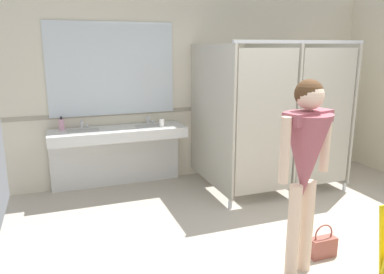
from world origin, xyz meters
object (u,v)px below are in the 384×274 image
person_standing (306,154)px  paper_cup (162,123)px  handbag (323,246)px  soap_dispenser (62,124)px

person_standing → paper_cup: (-0.55, 2.48, -0.16)m
handbag → soap_dispenser: (-2.25, 2.60, 0.86)m
soap_dispenser → paper_cup: 1.34m
paper_cup → soap_dispenser: bearing=168.8°
handbag → paper_cup: (-0.94, 2.34, 0.83)m
soap_dispenser → handbag: bearing=-49.0°
handbag → paper_cup: bearing=111.8°
person_standing → soap_dispenser: bearing=124.4°
soap_dispenser → paper_cup: size_ratio=1.78×
soap_dispenser → person_standing: bearing=-55.6°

